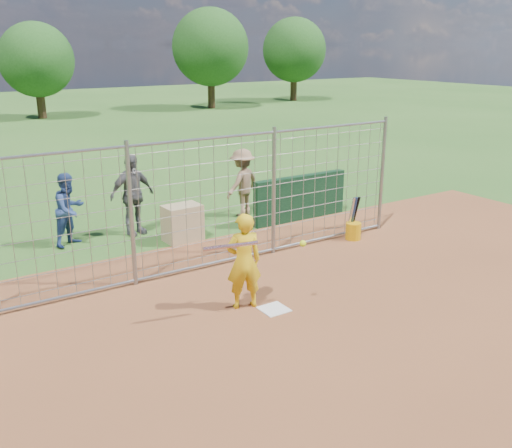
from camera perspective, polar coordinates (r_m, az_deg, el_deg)
ground at (r=9.52m, az=1.11°, el=-8.14°), size 100.00×100.00×0.00m
infield_dirt at (r=7.55m, az=14.48°, el=-16.15°), size 18.00×18.00×0.00m
home_plate at (r=9.37m, az=1.80°, el=-8.52°), size 0.43×0.43×0.02m
dugout_wall at (r=13.96m, az=4.44°, el=2.63°), size 2.60×0.20×1.10m
batter at (r=9.16m, az=-1.23°, el=-3.75°), size 0.66×0.52×1.60m
bystander_a at (r=12.70m, az=-18.15°, el=1.40°), size 0.96×0.90×1.58m
bystander_b at (r=13.03m, az=-12.29°, el=2.88°), size 1.15×0.65×1.84m
bystander_c at (r=14.21m, az=-1.37°, el=4.16°), size 1.24×0.98×1.69m
equipment_bin at (r=12.55m, az=-7.36°, el=0.11°), size 0.82×0.58×0.80m
equipment_in_play at (r=8.67m, az=-0.73°, el=-2.14°), size 1.66×0.42×0.20m
bucket_with_bats at (r=12.74m, az=9.70°, el=-0.46°), size 0.34×0.35×0.97m
backstop_fence at (r=10.69m, az=-4.85°, el=1.92°), size 9.08×0.08×2.60m
tree_line at (r=36.12m, az=-21.04°, el=15.75°), size 44.66×6.72×6.48m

